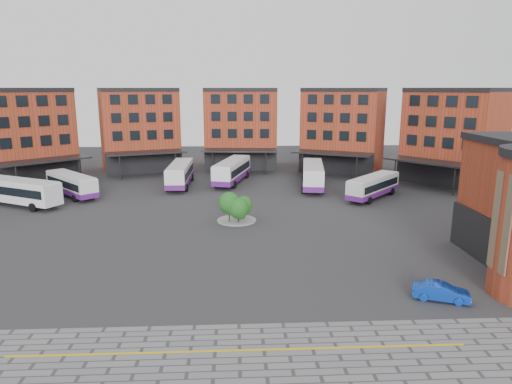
{
  "coord_description": "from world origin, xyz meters",
  "views": [
    {
      "loc": [
        1.82,
        -37.18,
        14.52
      ],
      "look_at": [
        4.03,
        8.9,
        4.0
      ],
      "focal_mm": 32.0,
      "sensor_mm": 36.0,
      "label": 1
    }
  ],
  "objects_px": {
    "bus_a": "(19,190)",
    "blue_car": "(441,292)",
    "bus_f": "(373,186)",
    "bus_c": "(180,174)",
    "bus_e": "(313,175)",
    "bus_d": "(232,171)",
    "bus_b": "(71,184)",
    "tree_island": "(236,207)"
  },
  "relations": [
    {
      "from": "bus_a",
      "to": "blue_car",
      "type": "distance_m",
      "value": 50.19
    },
    {
      "from": "bus_f",
      "to": "bus_c",
      "type": "bearing_deg",
      "value": -155.89
    },
    {
      "from": "bus_e",
      "to": "blue_car",
      "type": "relative_size",
      "value": 3.37
    },
    {
      "from": "blue_car",
      "to": "bus_e",
      "type": "bearing_deg",
      "value": 23.84
    },
    {
      "from": "bus_d",
      "to": "blue_car",
      "type": "bearing_deg",
      "value": -55.46
    },
    {
      "from": "bus_c",
      "to": "bus_e",
      "type": "bearing_deg",
      "value": -5.21
    },
    {
      "from": "bus_b",
      "to": "bus_d",
      "type": "bearing_deg",
      "value": -22.05
    },
    {
      "from": "bus_f",
      "to": "bus_d",
      "type": "bearing_deg",
      "value": -167.55
    },
    {
      "from": "bus_a",
      "to": "bus_f",
      "type": "relative_size",
      "value": 1.24
    },
    {
      "from": "tree_island",
      "to": "bus_c",
      "type": "bearing_deg",
      "value": 113.2
    },
    {
      "from": "bus_c",
      "to": "blue_car",
      "type": "distance_m",
      "value": 45.48
    },
    {
      "from": "bus_e",
      "to": "bus_f",
      "type": "height_order",
      "value": "bus_e"
    },
    {
      "from": "bus_a",
      "to": "bus_d",
      "type": "xyz_separation_m",
      "value": [
        26.69,
        13.19,
        -0.08
      ]
    },
    {
      "from": "bus_a",
      "to": "bus_b",
      "type": "bearing_deg",
      "value": -14.91
    },
    {
      "from": "bus_b",
      "to": "bus_e",
      "type": "bearing_deg",
      "value": -35.67
    },
    {
      "from": "blue_car",
      "to": "bus_c",
      "type": "bearing_deg",
      "value": 49.49
    },
    {
      "from": "bus_c",
      "to": "bus_e",
      "type": "xyz_separation_m",
      "value": [
        19.88,
        -2.12,
        0.06
      ]
    },
    {
      "from": "bus_b",
      "to": "blue_car",
      "type": "bearing_deg",
      "value": -84.54
    },
    {
      "from": "bus_f",
      "to": "blue_car",
      "type": "bearing_deg",
      "value": -55.32
    },
    {
      "from": "bus_e",
      "to": "bus_d",
      "type": "bearing_deg",
      "value": 169.53
    },
    {
      "from": "bus_c",
      "to": "bus_d",
      "type": "distance_m",
      "value": 8.13
    },
    {
      "from": "tree_island",
      "to": "bus_e",
      "type": "distance_m",
      "value": 20.92
    },
    {
      "from": "bus_d",
      "to": "bus_a",
      "type": "bearing_deg",
      "value": -138.69
    },
    {
      "from": "bus_b",
      "to": "blue_car",
      "type": "relative_size",
      "value": 2.57
    },
    {
      "from": "bus_c",
      "to": "bus_d",
      "type": "bearing_deg",
      "value": 15.5
    },
    {
      "from": "bus_b",
      "to": "bus_d",
      "type": "relative_size",
      "value": 0.76
    },
    {
      "from": "bus_f",
      "to": "blue_car",
      "type": "height_order",
      "value": "bus_f"
    },
    {
      "from": "tree_island",
      "to": "bus_f",
      "type": "xyz_separation_m",
      "value": [
        18.51,
        10.51,
        -0.1
      ]
    },
    {
      "from": "tree_island",
      "to": "bus_b",
      "type": "xyz_separation_m",
      "value": [
        -22.53,
        13.57,
        -0.07
      ]
    },
    {
      "from": "tree_island",
      "to": "bus_b",
      "type": "height_order",
      "value": "tree_island"
    },
    {
      "from": "bus_d",
      "to": "bus_f",
      "type": "bearing_deg",
      "value": -15.33
    },
    {
      "from": "bus_d",
      "to": "bus_f",
      "type": "height_order",
      "value": "bus_d"
    },
    {
      "from": "bus_a",
      "to": "bus_c",
      "type": "height_order",
      "value": "bus_c"
    },
    {
      "from": "bus_d",
      "to": "bus_e",
      "type": "bearing_deg",
      "value": -4.14
    },
    {
      "from": "bus_a",
      "to": "blue_car",
      "type": "xyz_separation_m",
      "value": [
        41.41,
        -28.32,
        -1.38
      ]
    },
    {
      "from": "bus_d",
      "to": "blue_car",
      "type": "relative_size",
      "value": 3.38
    },
    {
      "from": "bus_e",
      "to": "blue_car",
      "type": "bearing_deg",
      "value": -77.18
    },
    {
      "from": "bus_b",
      "to": "bus_d",
      "type": "xyz_separation_m",
      "value": [
        21.99,
        8.09,
        0.25
      ]
    },
    {
      "from": "bus_d",
      "to": "blue_car",
      "type": "distance_m",
      "value": 44.06
    },
    {
      "from": "bus_a",
      "to": "blue_car",
      "type": "relative_size",
      "value": 3.1
    },
    {
      "from": "bus_c",
      "to": "bus_f",
      "type": "relative_size",
      "value": 1.28
    },
    {
      "from": "tree_island",
      "to": "blue_car",
      "type": "relative_size",
      "value": 1.14
    }
  ]
}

